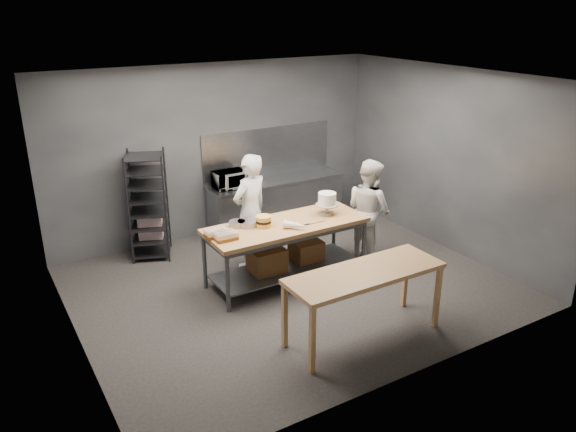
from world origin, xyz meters
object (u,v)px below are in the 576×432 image
(work_table, at_px, (285,245))
(chef_behind, at_px, (250,212))
(microwave, at_px, (229,180))
(near_counter, at_px, (365,278))
(chef_right, at_px, (369,210))
(frosted_cake_stand, at_px, (327,200))
(speed_rack, at_px, (149,206))
(layer_cake, at_px, (264,221))

(work_table, relative_size, chef_behind, 1.32)
(microwave, bearing_deg, near_counter, -89.92)
(chef_right, bearing_deg, microwave, 34.69)
(frosted_cake_stand, bearing_deg, chef_right, 0.63)
(microwave, distance_m, frosted_cake_stand, 2.09)
(near_counter, bearing_deg, speed_rack, 111.85)
(speed_rack, relative_size, layer_cake, 7.82)
(frosted_cake_stand, bearing_deg, near_counter, -110.70)
(chef_right, relative_size, frosted_cake_stand, 4.86)
(near_counter, height_order, chef_behind, chef_behind)
(work_table, height_order, near_counter, work_table)
(work_table, height_order, microwave, microwave)
(speed_rack, relative_size, chef_right, 1.06)
(frosted_cake_stand, xyz_separation_m, layer_cake, (-1.06, 0.05, -0.14))
(speed_rack, xyz_separation_m, chef_right, (2.98, -1.88, -0.03))
(work_table, relative_size, frosted_cake_stand, 7.06)
(work_table, xyz_separation_m, near_counter, (0.04, -1.81, 0.24))
(work_table, xyz_separation_m, chef_behind, (-0.22, 0.69, 0.34))
(microwave, bearing_deg, chef_right, -52.52)
(work_table, relative_size, layer_cake, 10.73)
(chef_behind, bearing_deg, near_counter, 77.93)
(speed_rack, height_order, chef_right, speed_rack)
(work_table, distance_m, layer_cake, 0.55)
(work_table, bearing_deg, near_counter, -88.60)
(frosted_cake_stand, bearing_deg, chef_behind, 143.18)
(near_counter, relative_size, chef_behind, 1.10)
(near_counter, xyz_separation_m, chef_right, (1.50, 1.81, 0.01))
(speed_rack, bearing_deg, frosted_cake_stand, -41.26)
(work_table, bearing_deg, speed_rack, 127.32)
(microwave, xyz_separation_m, frosted_cake_stand, (0.68, -1.97, 0.09))
(near_counter, distance_m, layer_cake, 1.89)
(chef_behind, relative_size, frosted_cake_stand, 5.36)
(microwave, bearing_deg, frosted_cake_stand, -70.89)
(near_counter, distance_m, chef_right, 2.35)
(speed_rack, bearing_deg, microwave, 3.11)
(microwave, relative_size, frosted_cake_stand, 1.59)
(chef_behind, height_order, frosted_cake_stand, chef_behind)
(work_table, distance_m, chef_right, 1.57)
(work_table, height_order, frosted_cake_stand, frosted_cake_stand)
(near_counter, bearing_deg, layer_cake, 101.70)
(near_counter, xyz_separation_m, frosted_cake_stand, (0.68, 1.80, 0.33))
(speed_rack, xyz_separation_m, chef_behind, (1.22, -1.19, 0.05))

